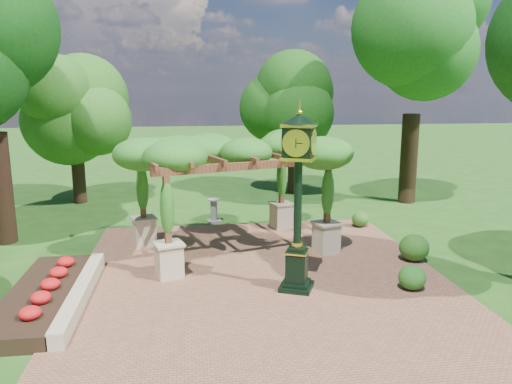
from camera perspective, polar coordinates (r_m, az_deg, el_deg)
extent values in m
plane|color=#1E4714|center=(12.64, 1.57, -12.12)|extent=(120.00, 120.00, 0.00)
cube|color=brown|center=(13.54, 0.88, -10.36)|extent=(10.00, 12.00, 0.04)
cube|color=#C6B793|center=(13.16, -19.37, -10.89)|extent=(0.35, 5.00, 0.40)
cube|color=red|center=(13.38, -23.21, -10.90)|extent=(1.50, 5.00, 0.36)
cube|color=black|center=(13.15, 4.64, -10.71)|extent=(1.06, 1.06, 0.12)
cube|color=black|center=(12.95, 4.68, -8.50)|extent=(0.66, 0.66, 0.90)
cube|color=yellow|center=(12.82, 4.71, -6.82)|extent=(0.74, 0.74, 0.04)
cylinder|color=black|center=(12.47, 4.81, -1.13)|extent=(0.26, 0.26, 2.30)
cube|color=black|center=(12.23, 4.93, 5.75)|extent=(0.92, 0.92, 0.70)
cylinder|color=beige|center=(11.88, 4.60, 5.58)|extent=(0.56, 0.27, 0.60)
cone|color=black|center=(12.19, 4.98, 8.32)|extent=(1.19, 1.19, 0.25)
sphere|color=yellow|center=(12.18, 4.99, 9.03)|extent=(0.14, 0.14, 0.14)
cube|color=#C7B694|center=(13.98, -9.90, -7.73)|extent=(0.83, 0.83, 0.92)
cube|color=brown|center=(13.58, -10.12, -1.94)|extent=(0.20, 0.20, 1.88)
cube|color=#C7B694|center=(15.97, 8.04, -5.20)|extent=(0.83, 0.83, 0.92)
cube|color=brown|center=(15.62, 8.19, -0.10)|extent=(0.20, 0.20, 1.88)
cube|color=#C7B694|center=(16.82, -12.65, -4.51)|extent=(0.83, 0.83, 0.92)
cube|color=brown|center=(16.48, -12.87, 0.34)|extent=(0.20, 0.20, 1.88)
cube|color=#C7B694|center=(18.51, 2.91, -2.75)|extent=(0.83, 0.83, 0.92)
cube|color=brown|center=(18.20, 2.95, 1.67)|extent=(0.20, 0.20, 1.88)
cube|color=brown|center=(14.22, -0.32, 3.05)|extent=(5.68, 1.88, 0.22)
cube|color=brown|center=(17.02, -4.62, 4.43)|extent=(5.68, 1.88, 0.22)
ellipsoid|color=#27631C|center=(15.57, -2.67, 4.81)|extent=(6.72, 5.24, 1.02)
cube|color=gray|center=(19.58, -4.82, -3.34)|extent=(0.62, 0.62, 0.09)
cylinder|color=gray|center=(19.47, -4.84, -2.13)|extent=(0.32, 0.32, 0.85)
cylinder|color=gray|center=(19.37, -4.86, -0.85)|extent=(0.59, 0.59, 0.05)
ellipsoid|color=#24631C|center=(13.59, 17.41, -9.31)|extent=(0.72, 0.72, 0.63)
ellipsoid|color=#255718|center=(15.78, 17.62, -6.08)|extent=(0.99, 0.99, 0.80)
ellipsoid|color=#285819|center=(19.11, 11.82, -3.06)|extent=(0.69, 0.69, 0.58)
cylinder|color=black|center=(18.65, -27.19, 0.37)|extent=(0.77, 0.77, 3.73)
cylinder|color=#312213|center=(24.08, -19.59, 1.67)|extent=(0.58, 0.58, 2.41)
ellipsoid|color=#255418|center=(23.78, -20.11, 9.05)|extent=(3.77, 3.77, 3.80)
cylinder|color=black|center=(24.98, 4.40, 2.79)|extent=(0.63, 0.63, 2.53)
ellipsoid|color=#174310|center=(24.70, 4.52, 10.30)|extent=(3.40, 3.40, 4.00)
cylinder|color=black|center=(23.69, 17.06, 3.66)|extent=(0.77, 0.77, 4.03)
ellipsoid|color=#1C5819|center=(23.58, 17.84, 16.26)|extent=(4.49, 4.49, 6.36)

